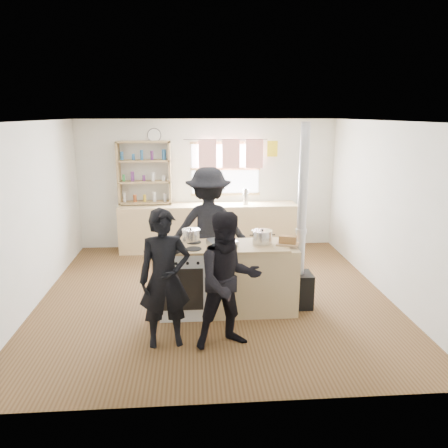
% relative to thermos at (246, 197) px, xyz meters
% --- Properties ---
extents(ground, '(5.00, 5.00, 0.01)m').
position_rel_thermos_xyz_m(ground, '(-0.72, -2.22, -1.05)').
color(ground, brown).
rests_on(ground, ground).
extents(back_counter, '(3.40, 0.55, 0.90)m').
position_rel_thermos_xyz_m(back_counter, '(-0.72, 0.00, -0.59)').
color(back_counter, '#D7B881').
rests_on(back_counter, ground).
extents(shelving_unit, '(1.00, 0.28, 1.20)m').
position_rel_thermos_xyz_m(shelving_unit, '(-1.92, 0.12, 0.47)').
color(shelving_unit, tan).
rests_on(shelving_unit, back_counter).
extents(thermos, '(0.10, 0.10, 0.29)m').
position_rel_thermos_xyz_m(thermos, '(0.00, 0.00, 0.00)').
color(thermos, silver).
rests_on(thermos, back_counter).
extents(cooking_island, '(1.97, 0.64, 0.93)m').
position_rel_thermos_xyz_m(cooking_island, '(-0.58, -2.77, -0.58)').
color(cooking_island, white).
rests_on(cooking_island, ground).
extents(skillet_greens, '(0.37, 0.37, 0.05)m').
position_rel_thermos_xyz_m(skillet_greens, '(-1.31, -2.97, -0.09)').
color(skillet_greens, black).
rests_on(skillet_greens, cooking_island).
extents(roast_tray, '(0.42, 0.38, 0.07)m').
position_rel_thermos_xyz_m(roast_tray, '(-0.65, -2.77, -0.07)').
color(roast_tray, silver).
rests_on(roast_tray, cooking_island).
extents(stockpot_stove, '(0.24, 0.24, 0.19)m').
position_rel_thermos_xyz_m(stockpot_stove, '(-1.05, -2.57, -0.03)').
color(stockpot_stove, silver).
rests_on(stockpot_stove, cooking_island).
extents(stockpot_counter, '(0.27, 0.27, 0.20)m').
position_rel_thermos_xyz_m(stockpot_counter, '(-0.11, -2.73, -0.02)').
color(stockpot_counter, '#BDBDC0').
rests_on(stockpot_counter, cooking_island).
extents(bread_board, '(0.33, 0.29, 0.12)m').
position_rel_thermos_xyz_m(bread_board, '(0.21, -2.81, -0.06)').
color(bread_board, tan).
rests_on(bread_board, cooking_island).
extents(flue_heater, '(0.35, 0.35, 2.50)m').
position_rel_thermos_xyz_m(flue_heater, '(0.41, -2.70, -0.39)').
color(flue_heater, black).
rests_on(flue_heater, ground).
extents(person_near_left, '(0.63, 0.46, 1.60)m').
position_rel_thermos_xyz_m(person_near_left, '(-1.35, -3.58, -0.24)').
color(person_near_left, black).
rests_on(person_near_left, ground).
extents(person_near_right, '(0.88, 0.76, 1.58)m').
position_rel_thermos_xyz_m(person_near_right, '(-0.64, -3.67, -0.26)').
color(person_near_right, black).
rests_on(person_near_right, ground).
extents(person_far, '(1.19, 0.70, 1.83)m').
position_rel_thermos_xyz_m(person_far, '(-0.78, -1.77, -0.13)').
color(person_far, black).
rests_on(person_far, ground).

